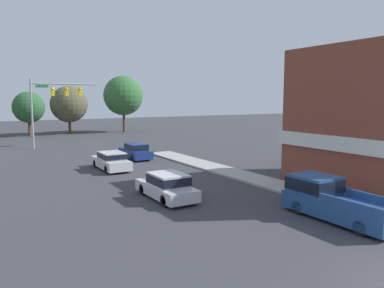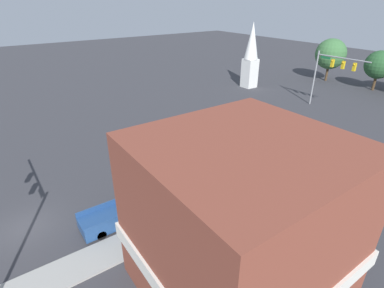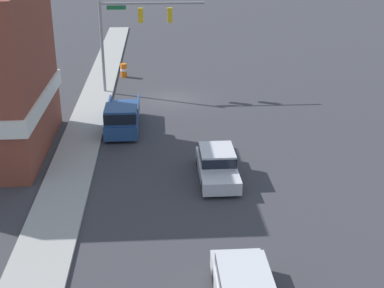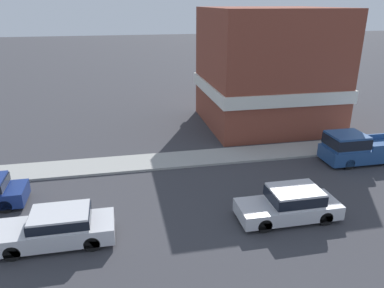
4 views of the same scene
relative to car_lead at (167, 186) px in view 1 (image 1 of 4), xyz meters
The scene contains 8 objects.
far_signal_assembly 27.33m from the car_lead, 91.88° to the left, with size 7.53×0.49×7.90m.
car_lead is the anchor object (origin of this frame).
car_oncoming 14.80m from the car_lead, 74.49° to the left, with size 1.78×4.38×1.49m.
car_second_ahead 10.24m from the car_lead, 88.93° to the left, with size 1.87×4.83×1.46m.
pickup_truck_parked 8.76m from the car_lead, 53.57° to the right, with size 2.00×5.59×1.91m.
backdrop_tree_left_mid 42.68m from the car_lead, 92.18° to the left, with size 4.71×4.71×6.75m.
backdrop_tree_center 43.99m from the car_lead, 84.03° to the left, with size 5.85×5.85×7.70m.
backdrop_tree_right_mid 44.80m from the car_lead, 72.45° to the left, with size 6.71×6.71×9.58m.
Camera 1 is at (-11.43, -5.27, 5.74)m, focal length 35.00 mm.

